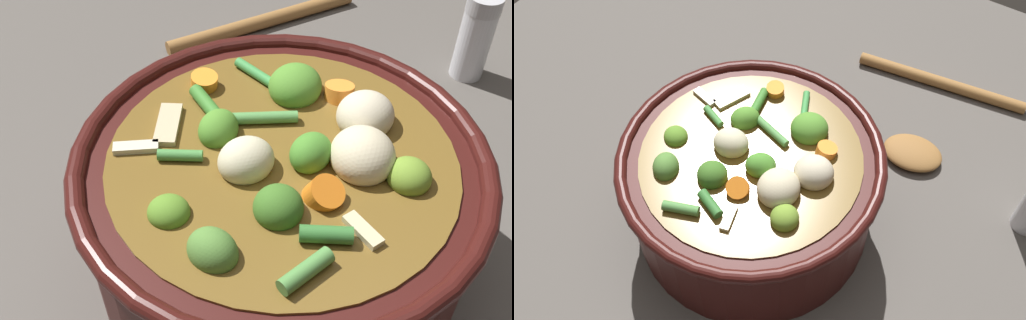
{
  "view_description": "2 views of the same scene",
  "coord_description": "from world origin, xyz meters",
  "views": [
    {
      "loc": [
        0.12,
        0.28,
        0.43
      ],
      "look_at": [
        0.01,
        -0.02,
        0.11
      ],
      "focal_mm": 45.13,
      "sensor_mm": 36.0,
      "label": 1
    },
    {
      "loc": [
        -0.22,
        0.31,
        0.64
      ],
      "look_at": [
        -0.02,
        -0.01,
        0.12
      ],
      "focal_mm": 42.18,
      "sensor_mm": 36.0,
      "label": 2
    }
  ],
  "objects": [
    {
      "name": "wooden_spoon",
      "position": [
        -0.12,
        -0.25,
        0.01
      ],
      "size": [
        0.24,
        0.2,
        0.02
      ],
      "color": "olive",
      "rests_on": "ground_plane"
    },
    {
      "name": "ground_plane",
      "position": [
        0.0,
        0.0,
        0.0
      ],
      "size": [
        1.1,
        1.1,
        0.0
      ],
      "primitive_type": "plane",
      "color": "#514C47"
    },
    {
      "name": "cooking_pot",
      "position": [
        -0.0,
        0.0,
        0.07
      ],
      "size": [
        0.29,
        0.29,
        0.15
      ],
      "color": "#38110F",
      "rests_on": "ground_plane"
    }
  ]
}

